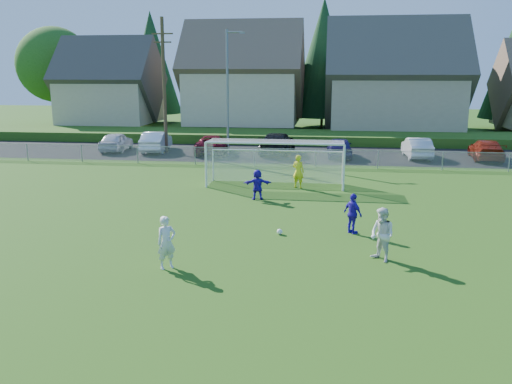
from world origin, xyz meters
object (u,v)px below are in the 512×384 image
Objects in this scene: player_white_a at (166,242)px; car_c at (212,144)px; soccer_ball at (280,232)px; player_white_b at (382,235)px; car_e at (340,147)px; car_a at (116,142)px; car_g at (486,150)px; goalkeeper at (298,171)px; car_b at (156,142)px; soccer_goal at (276,156)px; car_f at (417,148)px; player_blue_b at (258,184)px; car_d at (277,143)px; player_blue_a at (353,214)px.

player_white_a is 24.45m from car_c.
soccer_ball is at bearing 12.03° from player_white_a.
player_white_b reaches higher than car_e.
car_g is (27.47, -0.58, -0.03)m from car_a.
goalkeeper reaches higher than car_b.
car_e is 0.58× the size of soccer_goal.
player_white_a reaches higher than soccer_ball.
car_b is at bearing 68.87° from player_white_a.
car_f reaches higher than car_e.
car_c is at bearing -2.41° from car_f.
car_f reaches higher than car_c.
car_g is 0.65× the size of soccer_goal.
player_blue_b is 0.83× the size of goalkeeper.
player_white_a reaches higher than car_g.
soccer_ball is 8.63m from goalkeeper.
car_d is (-2.06, 20.54, 0.69)m from soccer_ball.
player_white_a is 0.95× the size of goalkeeper.
car_a is 1.01× the size of car_e.
car_e is (2.36, 10.88, -0.16)m from goalkeeper.
player_blue_a is (-0.82, 3.01, -0.11)m from player_white_b.
car_g is (14.40, 14.12, -0.04)m from player_blue_b.
soccer_goal is (0.99, -11.40, 0.83)m from car_d.
player_white_a reaches higher than player_blue_a.
car_e is (4.63, -1.06, -0.07)m from car_d.
car_a is 0.92× the size of car_b.
goalkeeper is at bearing 156.89° from player_white_b.
car_f is (10.15, -0.55, -0.07)m from car_d.
player_white_b is at bearing 117.61° from car_b.
car_g is (9.20, 22.25, -0.19)m from player_white_b.
car_e is 0.88× the size of car_g.
car_c is (-10.54, 22.56, -0.19)m from player_white_b.
player_white_b is (6.82, 1.61, 0.04)m from player_white_a.
goalkeeper reaches higher than car_e.
player_blue_a is at bearing 106.62° from car_d.
player_white_a is at bearing -128.25° from soccer_ball.
soccer_ball is 2.90m from player_blue_a.
player_white_b reaches higher than goalkeeper.
player_blue_a is 1.05× the size of player_blue_b.
car_d reaches higher than car_e.
car_d is 1.29× the size of car_e.
car_a is 0.85× the size of car_c.
car_c is at bearing 173.99° from car_a.
goalkeeper is 11.14m from car_e.
soccer_ball is 0.04× the size of car_d.
car_b is 1.10× the size of car_e.
car_a is 17.66m from soccer_goal.
soccer_ball is 20.65m from car_d.
car_d is at bearing 178.54° from car_c.
car_f is 0.60× the size of soccer_goal.
car_a is (-18.27, 22.83, -0.16)m from player_white_b.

